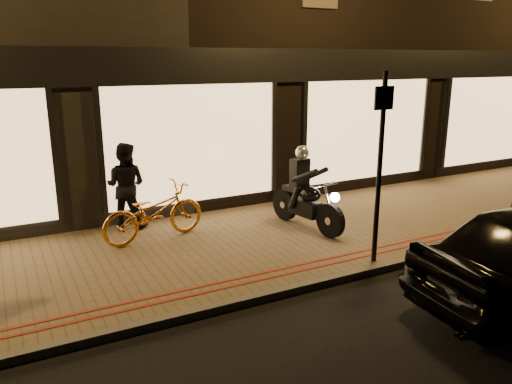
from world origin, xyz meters
The scene contains 9 objects.
ground centered at (0.00, 0.00, 0.00)m, with size 90.00×90.00×0.00m, color black.
sidewalk centered at (0.00, 2.00, 0.06)m, with size 50.00×4.00×0.12m, color brown.
kerb_stone centered at (0.00, 0.05, 0.06)m, with size 50.00×0.14×0.12m, color #59544C.
red_kerb_lines centered at (0.00, 0.55, 0.12)m, with size 50.00×0.26×0.01m.
building_row centered at (0.00, 8.99, 4.25)m, with size 48.00×10.11×8.50m.
motorcycle centered at (1.56, 2.16, 0.73)m, with size 0.65×1.94×1.59m.
sign_post centered at (1.65, 0.25, 1.80)m, with size 0.35×0.08×3.00m.
bicycle_gold centered at (-1.20, 2.87, 0.63)m, with size 0.68×1.94×1.02m, color orange.
person_dark centered at (-1.46, 3.80, 0.95)m, with size 0.80×0.63×1.65m, color black.
Camera 1 is at (-3.55, -5.53, 3.28)m, focal length 35.00 mm.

